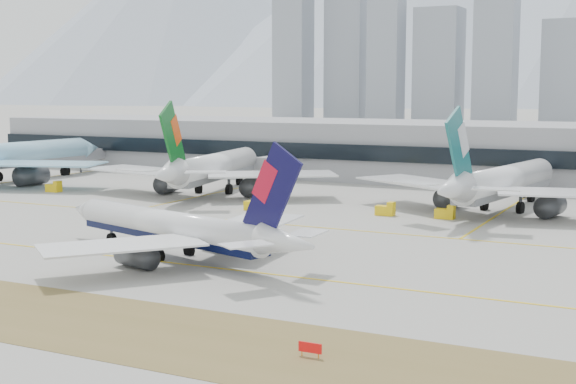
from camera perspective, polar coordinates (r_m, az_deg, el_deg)
The scene contains 12 objects.
ground at distance 109.51m, azimuth -2.43°, elevation -5.06°, with size 3000.00×3000.00×0.00m, color gray.
taxiing_airliner at distance 112.48m, azimuth -7.85°, elevation -2.62°, with size 50.53×43.01×17.38m.
widebody_korean at distance 217.01m, azimuth -19.56°, elevation 2.32°, with size 67.61×66.31×24.16m.
widebody_eva at distance 182.21m, azimuth -5.44°, elevation 1.65°, with size 59.83×59.31×21.69m.
widebody_cathay at distance 159.42m, azimuth 14.91°, elevation 0.59°, with size 58.45×57.76×21.07m.
terminal at distance 215.38m, azimuth 12.52°, elevation 2.82°, with size 280.00×43.10×15.00m.
hold_sign_right at distance 71.48m, azimuth 1.58°, elevation -11.02°, with size 2.20×0.15×1.35m.
gse_extra at distance 151.77m, azimuth 6.98°, elevation -1.27°, with size 3.55×2.00×2.60m.
gse_a at distance 193.72m, azimuth -16.29°, elevation 0.32°, with size 3.55×2.00×2.60m.
gse_b at distance 157.24m, azimuth -2.40°, elevation -0.93°, with size 3.55×2.00×2.60m.
gse_c at distance 149.55m, azimuth 11.16°, elevation -1.48°, with size 3.55×2.00×2.60m.
city_skyline at distance 570.19m, azimuth 10.48°, elevation 9.73°, with size 342.00×49.80×140.00m.
Camera 1 is at (51.87, -93.61, 23.19)m, focal length 50.00 mm.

